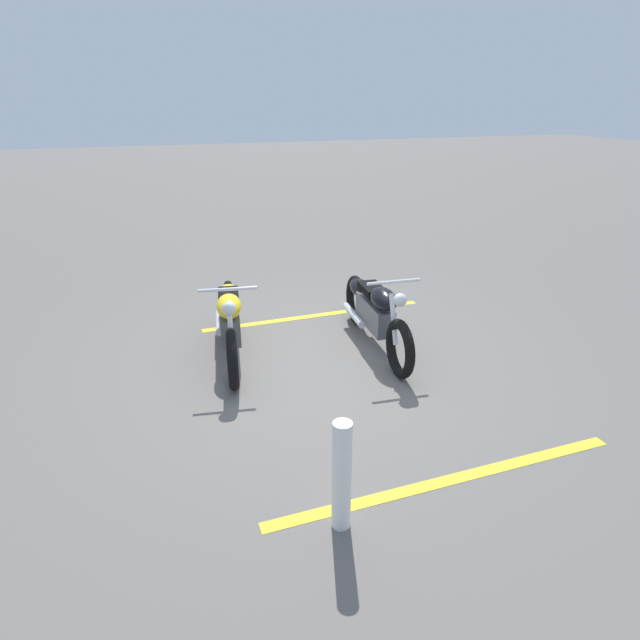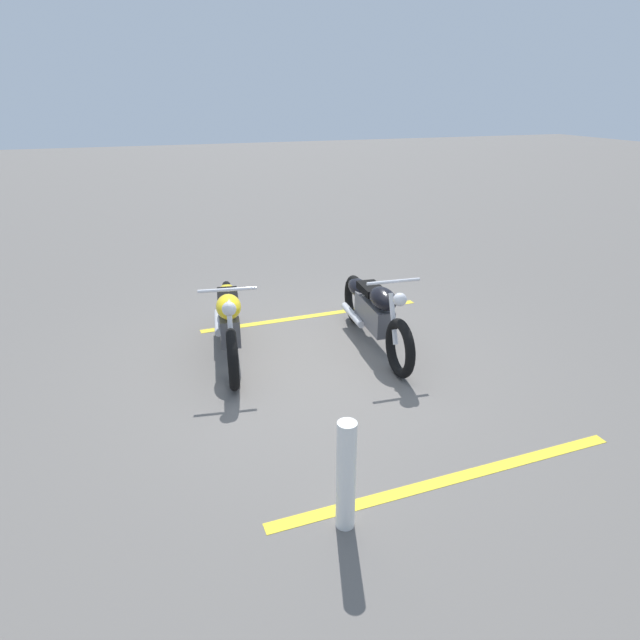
% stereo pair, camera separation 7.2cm
% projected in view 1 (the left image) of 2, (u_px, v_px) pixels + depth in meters
% --- Properties ---
extents(ground_plane, '(60.00, 60.00, 0.00)m').
position_uv_depth(ground_plane, '(314.00, 364.00, 6.29)').
color(ground_plane, '#66605B').
extents(motorcycle_bright_foreground, '(2.22, 0.63, 1.04)m').
position_uv_depth(motorcycle_bright_foreground, '(230.00, 318.00, 6.39)').
color(motorcycle_bright_foreground, black).
rests_on(motorcycle_bright_foreground, ground).
extents(motorcycle_dark_foreground, '(2.23, 0.62, 1.04)m').
position_uv_depth(motorcycle_dark_foreground, '(374.00, 310.00, 6.61)').
color(motorcycle_dark_foreground, black).
rests_on(motorcycle_dark_foreground, ground).
extents(bollard_post, '(0.14, 0.14, 0.89)m').
position_uv_depth(bollard_post, '(342.00, 476.00, 3.78)').
color(bollard_post, white).
rests_on(bollard_post, ground).
extents(parking_stripe_near, '(0.20, 3.20, 0.01)m').
position_uv_depth(parking_stripe_near, '(315.00, 316.00, 7.66)').
color(parking_stripe_near, yellow).
rests_on(parking_stripe_near, ground).
extents(parking_stripe_mid, '(0.20, 3.20, 0.01)m').
position_uv_depth(parking_stripe_mid, '(450.00, 480.00, 4.41)').
color(parking_stripe_mid, yellow).
rests_on(parking_stripe_mid, ground).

